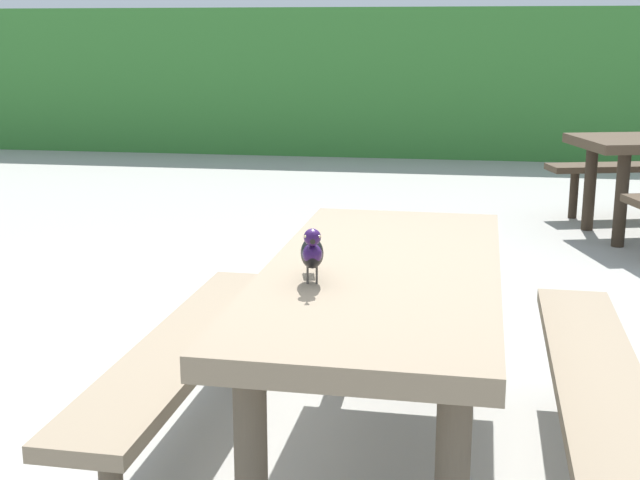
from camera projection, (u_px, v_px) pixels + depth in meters
ground_plane at (305, 440)px, 3.23m from camera, size 60.00×60.00×0.00m
hedge_wall at (420, 81)px, 10.90m from camera, size 28.00×1.53×1.77m
picnic_table_foreground at (382, 319)px, 2.88m from camera, size 1.72×1.82×0.74m
bird_grackle at (312, 251)px, 2.61m from camera, size 0.10×0.29×0.18m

